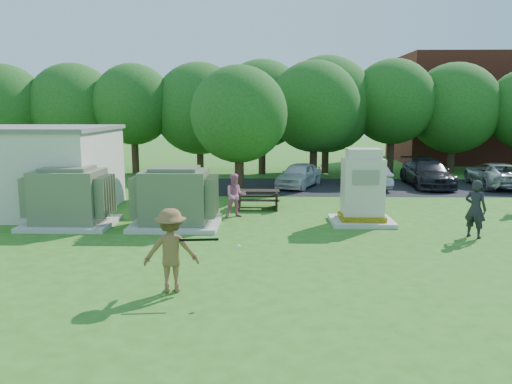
{
  "coord_description": "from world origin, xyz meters",
  "views": [
    {
      "loc": [
        0.42,
        -12.35,
        4.04
      ],
      "look_at": [
        0.0,
        4.0,
        1.3
      ],
      "focal_mm": 35.0,
      "sensor_mm": 36.0,
      "label": 1
    }
  ],
  "objects_px": {
    "car_silver_a": "(367,175)",
    "car_silver_b": "(495,175)",
    "transformer_right": "(175,199)",
    "picnic_table": "(258,197)",
    "person_at_picnic": "(236,195)",
    "person_by_generator": "(475,209)",
    "car_white": "(299,175)",
    "batter": "(171,250)",
    "car_dark": "(427,173)",
    "transformer_left": "(69,198)",
    "generator_cabinet": "(362,191)"
  },
  "relations": [
    {
      "from": "transformer_right",
      "to": "car_silver_a",
      "type": "relative_size",
      "value": 0.78
    },
    {
      "from": "transformer_right",
      "to": "car_silver_b",
      "type": "relative_size",
      "value": 0.65
    },
    {
      "from": "transformer_left",
      "to": "car_silver_b",
      "type": "distance_m",
      "value": 20.84
    },
    {
      "from": "transformer_left",
      "to": "car_white",
      "type": "bearing_deg",
      "value": 46.23
    },
    {
      "from": "person_by_generator",
      "to": "car_silver_a",
      "type": "height_order",
      "value": "person_by_generator"
    },
    {
      "from": "picnic_table",
      "to": "car_white",
      "type": "xyz_separation_m",
      "value": [
        2.02,
        5.69,
        0.17
      ]
    },
    {
      "from": "car_silver_b",
      "to": "batter",
      "type": "bearing_deg",
      "value": 52.74
    },
    {
      "from": "transformer_right",
      "to": "person_by_generator",
      "type": "bearing_deg",
      "value": -7.54
    },
    {
      "from": "car_silver_a",
      "to": "person_at_picnic",
      "type": "bearing_deg",
      "value": 39.92
    },
    {
      "from": "generator_cabinet",
      "to": "car_silver_a",
      "type": "distance_m",
      "value": 8.46
    },
    {
      "from": "generator_cabinet",
      "to": "car_silver_b",
      "type": "xyz_separation_m",
      "value": [
        8.48,
        8.56,
        -0.52
      ]
    },
    {
      "from": "transformer_left",
      "to": "transformer_right",
      "type": "xyz_separation_m",
      "value": [
        3.7,
        0.0,
        0.0
      ]
    },
    {
      "from": "batter",
      "to": "person_by_generator",
      "type": "xyz_separation_m",
      "value": [
        8.67,
        4.94,
        -0.02
      ]
    },
    {
      "from": "picnic_table",
      "to": "person_at_picnic",
      "type": "relative_size",
      "value": 1.07
    },
    {
      "from": "person_at_picnic",
      "to": "car_white",
      "type": "xyz_separation_m",
      "value": [
        2.82,
        7.34,
        -0.18
      ]
    },
    {
      "from": "batter",
      "to": "car_white",
      "type": "relative_size",
      "value": 0.5
    },
    {
      "from": "transformer_right",
      "to": "car_dark",
      "type": "height_order",
      "value": "transformer_right"
    },
    {
      "from": "picnic_table",
      "to": "car_silver_a",
      "type": "height_order",
      "value": "car_silver_a"
    },
    {
      "from": "person_at_picnic",
      "to": "car_silver_b",
      "type": "xyz_separation_m",
      "value": [
        13.03,
        7.64,
        -0.18
      ]
    },
    {
      "from": "transformer_right",
      "to": "generator_cabinet",
      "type": "xyz_separation_m",
      "value": [
        6.53,
        0.61,
        0.2
      ]
    },
    {
      "from": "picnic_table",
      "to": "transformer_right",
      "type": "bearing_deg",
      "value": -131.1
    },
    {
      "from": "batter",
      "to": "transformer_right",
      "type": "bearing_deg",
      "value": -89.21
    },
    {
      "from": "batter",
      "to": "car_dark",
      "type": "xyz_separation_m",
      "value": [
        10.47,
        15.59,
        -0.24
      ]
    },
    {
      "from": "car_white",
      "to": "car_silver_b",
      "type": "distance_m",
      "value": 10.22
    },
    {
      "from": "car_silver_a",
      "to": "person_by_generator",
      "type": "bearing_deg",
      "value": 88.72
    },
    {
      "from": "transformer_left",
      "to": "generator_cabinet",
      "type": "height_order",
      "value": "generator_cabinet"
    },
    {
      "from": "picnic_table",
      "to": "person_at_picnic",
      "type": "xyz_separation_m",
      "value": [
        -0.8,
        -1.65,
        0.35
      ]
    },
    {
      "from": "transformer_right",
      "to": "person_at_picnic",
      "type": "height_order",
      "value": "transformer_right"
    },
    {
      "from": "car_silver_a",
      "to": "car_silver_b",
      "type": "relative_size",
      "value": 0.83
    },
    {
      "from": "transformer_left",
      "to": "person_by_generator",
      "type": "distance_m",
      "value": 13.5
    },
    {
      "from": "transformer_right",
      "to": "picnic_table",
      "type": "distance_m",
      "value": 4.25
    },
    {
      "from": "picnic_table",
      "to": "batter",
      "type": "height_order",
      "value": "batter"
    },
    {
      "from": "generator_cabinet",
      "to": "person_by_generator",
      "type": "bearing_deg",
      "value": -30.73
    },
    {
      "from": "transformer_right",
      "to": "batter",
      "type": "relative_size",
      "value": 1.59
    },
    {
      "from": "picnic_table",
      "to": "car_silver_b",
      "type": "bearing_deg",
      "value": 26.1
    },
    {
      "from": "person_by_generator",
      "to": "car_white",
      "type": "height_order",
      "value": "person_by_generator"
    },
    {
      "from": "transformer_left",
      "to": "person_by_generator",
      "type": "bearing_deg",
      "value": -5.48
    },
    {
      "from": "car_white",
      "to": "car_silver_b",
      "type": "relative_size",
      "value": 0.82
    },
    {
      "from": "car_white",
      "to": "person_at_picnic",
      "type": "bearing_deg",
      "value": -87.49
    },
    {
      "from": "generator_cabinet",
      "to": "car_dark",
      "type": "relative_size",
      "value": 0.55
    },
    {
      "from": "person_by_generator",
      "to": "car_white",
      "type": "distance_m",
      "value": 11.3
    },
    {
      "from": "transformer_right",
      "to": "car_dark",
      "type": "bearing_deg",
      "value": 39.07
    },
    {
      "from": "person_at_picnic",
      "to": "car_silver_a",
      "type": "xyz_separation_m",
      "value": [
        6.32,
        7.34,
        -0.19
      ]
    },
    {
      "from": "batter",
      "to": "car_white",
      "type": "bearing_deg",
      "value": -112.79
    },
    {
      "from": "transformer_left",
      "to": "person_by_generator",
      "type": "relative_size",
      "value": 1.63
    },
    {
      "from": "batter",
      "to": "transformer_left",
      "type": "bearing_deg",
      "value": -61.51
    },
    {
      "from": "picnic_table",
      "to": "car_silver_a",
      "type": "relative_size",
      "value": 0.46
    },
    {
      "from": "generator_cabinet",
      "to": "picnic_table",
      "type": "distance_m",
      "value": 4.6
    },
    {
      "from": "generator_cabinet",
      "to": "car_silver_a",
      "type": "bearing_deg",
      "value": 77.93
    },
    {
      "from": "person_by_generator",
      "to": "person_at_picnic",
      "type": "height_order",
      "value": "person_by_generator"
    }
  ]
}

